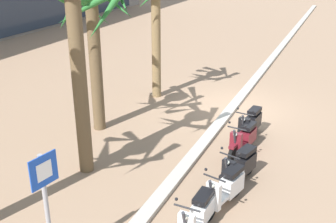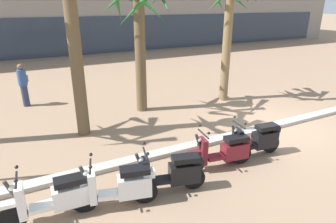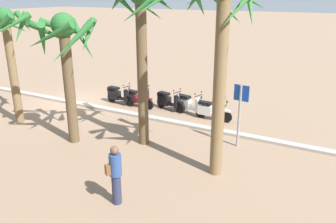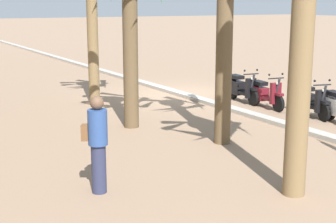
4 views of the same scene
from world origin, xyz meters
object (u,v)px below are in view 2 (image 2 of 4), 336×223
object	(u,v)px
scooter_maroon_mid_front	(225,151)
pedestrian_window_shopping	(23,84)
scooter_black_lead_nearest	(173,173)
scooter_black_tail_end	(256,140)
palm_tree_far_corner	(229,8)
scooter_white_last_in_row	(56,198)
palm_tree_mid_walkway	(139,12)
scooter_white_second_in_line	(122,187)

from	to	relation	value
scooter_maroon_mid_front	pedestrian_window_shopping	distance (m)	8.64
pedestrian_window_shopping	scooter_black_lead_nearest	bearing A→B (deg)	-71.41
scooter_black_tail_end	palm_tree_far_corner	xyz separation A→B (m)	(2.25, 4.39, 3.31)
scooter_white_last_in_row	scooter_black_tail_end	world-z (taller)	same
palm_tree_mid_walkway	pedestrian_window_shopping	size ratio (longest dim) A/B	2.84
scooter_black_lead_nearest	scooter_black_tail_end	world-z (taller)	same
scooter_maroon_mid_front	pedestrian_window_shopping	bearing A→B (deg)	119.83
scooter_white_last_in_row	scooter_maroon_mid_front	size ratio (longest dim) A/B	0.97
scooter_maroon_mid_front	scooter_black_tail_end	bearing A→B (deg)	3.58
scooter_white_second_in_line	scooter_maroon_mid_front	bearing A→B (deg)	5.83
scooter_white_second_in_line	scooter_black_lead_nearest	bearing A→B (deg)	-1.59
pedestrian_window_shopping	scooter_white_second_in_line	bearing A→B (deg)	-79.29
scooter_black_lead_nearest	palm_tree_mid_walkway	bearing A→B (deg)	74.84
scooter_black_lead_nearest	scooter_maroon_mid_front	xyz separation A→B (m)	(1.67, 0.32, -0.02)
scooter_maroon_mid_front	palm_tree_far_corner	xyz separation A→B (m)	(3.38, 4.46, 3.34)
scooter_white_second_in_line	pedestrian_window_shopping	world-z (taller)	pedestrian_window_shopping
scooter_black_lead_nearest	pedestrian_window_shopping	xyz separation A→B (m)	(-2.62, 7.80, 0.47)
scooter_white_second_in_line	pedestrian_window_shopping	size ratio (longest dim) A/B	0.99
scooter_white_last_in_row	scooter_white_second_in_line	size ratio (longest dim) A/B	1.04
scooter_white_second_in_line	palm_tree_far_corner	size ratio (longest dim) A/B	0.34
scooter_black_lead_nearest	scooter_black_tail_end	distance (m)	2.82
scooter_white_second_in_line	scooter_black_lead_nearest	size ratio (longest dim) A/B	0.98
scooter_white_second_in_line	pedestrian_window_shopping	distance (m)	7.92
palm_tree_far_corner	palm_tree_mid_walkway	bearing A→B (deg)	173.70
scooter_black_lead_nearest	scooter_maroon_mid_front	size ratio (longest dim) A/B	0.95
scooter_white_last_in_row	scooter_black_lead_nearest	bearing A→B (deg)	-6.93
scooter_white_last_in_row	palm_tree_far_corner	bearing A→B (deg)	31.10
scooter_white_second_in_line	pedestrian_window_shopping	bearing A→B (deg)	100.71
scooter_white_second_in_line	palm_tree_far_corner	xyz separation A→B (m)	(6.20, 4.75, 3.32)
scooter_white_last_in_row	scooter_white_second_in_line	bearing A→B (deg)	-11.77
scooter_black_lead_nearest	palm_tree_far_corner	xyz separation A→B (m)	(5.04, 4.78, 3.32)
palm_tree_mid_walkway	pedestrian_window_shopping	bearing A→B (deg)	146.98
scooter_white_last_in_row	scooter_white_second_in_line	distance (m)	1.27
scooter_black_tail_end	scooter_maroon_mid_front	bearing A→B (deg)	-176.42
scooter_maroon_mid_front	palm_tree_mid_walkway	xyz separation A→B (m)	(-0.26, 4.86, 3.22)
scooter_black_lead_nearest	palm_tree_mid_walkway	size ratio (longest dim) A/B	0.36
scooter_black_lead_nearest	palm_tree_mid_walkway	world-z (taller)	palm_tree_mid_walkway
scooter_white_last_in_row	palm_tree_far_corner	size ratio (longest dim) A/B	0.36
scooter_black_lead_nearest	pedestrian_window_shopping	distance (m)	8.24
pedestrian_window_shopping	palm_tree_mid_walkway	bearing A→B (deg)	-33.02
scooter_maroon_mid_front	pedestrian_window_shopping	world-z (taller)	pedestrian_window_shopping
scooter_maroon_mid_front	palm_tree_far_corner	distance (m)	6.51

